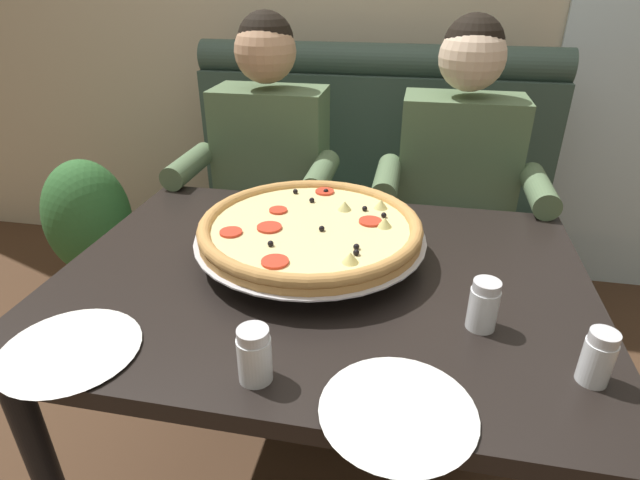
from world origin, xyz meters
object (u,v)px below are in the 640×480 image
at_px(plate_near_right, 69,347).
at_px(pizza, 311,228).
at_px(dining_table, 321,306).
at_px(diner_left, 264,182).
at_px(diner_right, 456,196).
at_px(shaker_oregano, 483,308).
at_px(plate_near_left, 398,408).
at_px(potted_plant, 91,229).
at_px(booth_bench, 363,234).
at_px(shaker_pepper_flakes, 597,361).
at_px(shaker_parmesan, 255,358).

bearing_deg(plate_near_right, pizza, 50.61).
distance_m(dining_table, diner_left, 0.74).
height_order(diner_right, shaker_oregano, diner_right).
relative_size(plate_near_left, potted_plant, 0.36).
relative_size(booth_bench, plate_near_left, 5.88).
bearing_deg(shaker_oregano, shaker_pepper_flakes, -33.86).
xyz_separation_m(diner_left, plate_near_right, (-0.07, -1.02, 0.05)).
xyz_separation_m(booth_bench, plate_near_right, (-0.41, -1.28, 0.37)).
height_order(dining_table, diner_right, diner_right).
bearing_deg(diner_right, plate_near_left, -97.44).
xyz_separation_m(booth_bench, diner_right, (0.34, -0.27, 0.31)).
bearing_deg(pizza, shaker_oregano, -28.96).
xyz_separation_m(dining_table, diner_left, (-0.34, 0.65, 0.05)).
bearing_deg(diner_left, potted_plant, 173.03).
height_order(booth_bench, shaker_oregano, booth_bench).
bearing_deg(pizza, dining_table, -61.83).
xyz_separation_m(shaker_oregano, plate_near_right, (-0.75, -0.23, -0.03)).
xyz_separation_m(diner_left, diner_right, (0.68, 0.00, 0.00)).
xyz_separation_m(diner_left, shaker_parmesan, (0.29, -1.02, 0.09)).
xyz_separation_m(shaker_parmesan, plate_near_right, (-0.36, -0.00, -0.03)).
relative_size(shaker_pepper_flakes, plate_near_right, 0.40).
bearing_deg(diner_right, potted_plant, 176.13).
height_order(diner_left, shaker_pepper_flakes, diner_left).
bearing_deg(booth_bench, plate_near_left, -81.30).
height_order(plate_near_left, plate_near_right, same).
bearing_deg(shaker_parmesan, potted_plant, 135.28).
height_order(shaker_oregano, shaker_parmesan, shaker_oregano).
bearing_deg(diner_left, pizza, -62.79).
xyz_separation_m(diner_left, shaker_oregano, (0.69, -0.79, 0.09)).
height_order(plate_near_right, potted_plant, plate_near_right).
distance_m(dining_table, plate_near_right, 0.55).
height_order(diner_left, diner_right, same).
xyz_separation_m(diner_right, plate_near_right, (-0.74, -1.02, 0.05)).
height_order(booth_bench, potted_plant, booth_bench).
bearing_deg(pizza, shaker_pepper_flakes, -30.54).
xyz_separation_m(plate_near_right, potted_plant, (-0.77, 1.12, -0.38)).
height_order(pizza, plate_near_left, pizza).
bearing_deg(booth_bench, diner_right, -38.24).
bearing_deg(plate_near_left, dining_table, 117.00).
height_order(dining_table, shaker_pepper_flakes, shaker_pepper_flakes).
height_order(diner_right, pizza, diner_right).
bearing_deg(plate_near_right, potted_plant, 124.47).
height_order(shaker_pepper_flakes, potted_plant, shaker_pepper_flakes).
xyz_separation_m(dining_table, diner_right, (0.34, 0.65, 0.05)).
bearing_deg(dining_table, booth_bench, 90.00).
distance_m(booth_bench, pizza, 0.95).
bearing_deg(dining_table, shaker_pepper_flakes, -25.91).
bearing_deg(diner_left, shaker_pepper_flakes, -46.49).
height_order(shaker_parmesan, potted_plant, shaker_parmesan).
relative_size(pizza, shaker_parmesan, 5.39).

